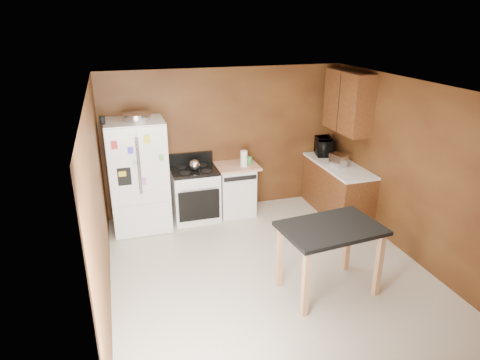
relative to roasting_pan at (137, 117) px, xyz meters
name	(u,v)px	position (x,y,z in m)	size (l,w,h in m)	color
floor	(269,271)	(1.50, -1.88, -1.85)	(4.50, 4.50, 0.00)	beige
ceiling	(274,88)	(1.50, -1.88, 0.65)	(4.50, 4.50, 0.00)	white
wall_back	(226,141)	(1.50, 0.37, -0.60)	(4.20, 4.20, 0.00)	brown
wall_front	(370,288)	(1.50, -4.13, -0.60)	(4.20, 4.20, 0.00)	brown
wall_left	(99,207)	(-0.60, -1.88, -0.60)	(4.50, 4.50, 0.00)	brown
wall_right	(411,171)	(3.60, -1.88, -0.60)	(4.50, 4.50, 0.00)	brown
roasting_pan	(137,117)	(0.00, 0.00, 0.00)	(0.41, 0.41, 0.10)	silver
pen_cup	(102,120)	(-0.50, -0.12, 0.01)	(0.08, 0.08, 0.12)	black
kettle	(195,165)	(0.86, -0.02, -0.86)	(0.18, 0.18, 0.18)	silver
paper_towel	(244,158)	(1.71, -0.03, -0.83)	(0.12, 0.12, 0.27)	white
green_canister	(249,160)	(1.83, 0.10, -0.90)	(0.11, 0.11, 0.12)	#46B652
toaster	(338,160)	(3.23, -0.50, -0.85)	(0.17, 0.28, 0.21)	silver
microwave	(323,146)	(3.30, 0.19, -0.81)	(0.52, 0.35, 0.29)	black
refrigerator	(139,176)	(-0.05, -0.02, -0.95)	(0.90, 0.80, 1.80)	white
gas_range	(195,193)	(0.86, 0.04, -1.39)	(0.76, 0.68, 1.10)	white
dishwasher	(235,189)	(1.58, 0.07, -1.40)	(0.78, 0.63, 0.89)	white
right_cabinets	(340,163)	(3.34, -0.40, -0.94)	(0.63, 1.58, 2.45)	brown
island	(330,237)	(2.05, -2.50, -1.08)	(1.28, 0.92, 0.91)	black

